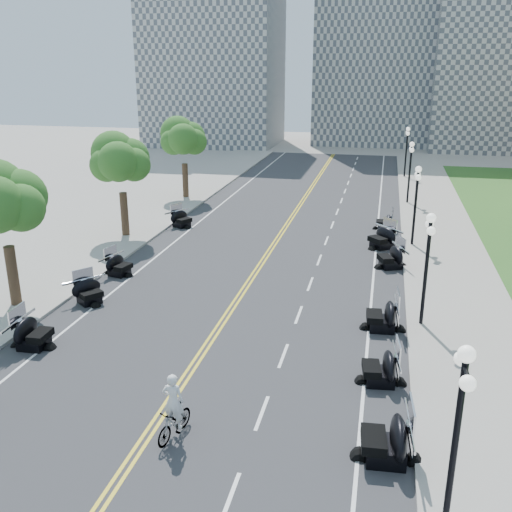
# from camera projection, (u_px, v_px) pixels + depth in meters

# --- Properties ---
(ground) EXTENTS (160.00, 160.00, 0.00)m
(ground) POSITION_uv_depth(u_px,v_px,m) (206.00, 347.00, 23.12)
(ground) COLOR gray
(road) EXTENTS (16.00, 90.00, 0.01)m
(road) POSITION_uv_depth(u_px,v_px,m) (259.00, 267.00, 32.37)
(road) COLOR #333335
(road) RESTS_ON ground
(centerline_yellow_a) EXTENTS (0.12, 90.00, 0.00)m
(centerline_yellow_a) POSITION_uv_depth(u_px,v_px,m) (257.00, 267.00, 32.39)
(centerline_yellow_a) COLOR yellow
(centerline_yellow_a) RESTS_ON road
(centerline_yellow_b) EXTENTS (0.12, 90.00, 0.00)m
(centerline_yellow_b) POSITION_uv_depth(u_px,v_px,m) (261.00, 267.00, 32.34)
(centerline_yellow_b) COLOR yellow
(centerline_yellow_b) RESTS_ON road
(edge_line_north) EXTENTS (0.12, 90.00, 0.00)m
(edge_line_north) POSITION_uv_depth(u_px,v_px,m) (373.00, 276.00, 31.03)
(edge_line_north) COLOR white
(edge_line_north) RESTS_ON road
(edge_line_south) EXTENTS (0.12, 90.00, 0.00)m
(edge_line_south) POSITION_uv_depth(u_px,v_px,m) (153.00, 259.00, 33.71)
(edge_line_south) COLOR white
(edge_line_south) RESTS_ON road
(lane_dash_4) EXTENTS (0.12, 2.00, 0.00)m
(lane_dash_4) POSITION_uv_depth(u_px,v_px,m) (230.00, 498.00, 15.04)
(lane_dash_4) COLOR white
(lane_dash_4) RESTS_ON road
(lane_dash_5) EXTENTS (0.12, 2.00, 0.00)m
(lane_dash_5) POSITION_uv_depth(u_px,v_px,m) (262.00, 413.00, 18.74)
(lane_dash_5) COLOR white
(lane_dash_5) RESTS_ON road
(lane_dash_6) EXTENTS (0.12, 2.00, 0.00)m
(lane_dash_6) POSITION_uv_depth(u_px,v_px,m) (283.00, 356.00, 22.44)
(lane_dash_6) COLOR white
(lane_dash_6) RESTS_ON road
(lane_dash_7) EXTENTS (0.12, 2.00, 0.00)m
(lane_dash_7) POSITION_uv_depth(u_px,v_px,m) (299.00, 315.00, 26.14)
(lane_dash_7) COLOR white
(lane_dash_7) RESTS_ON road
(lane_dash_8) EXTENTS (0.12, 2.00, 0.00)m
(lane_dash_8) POSITION_uv_depth(u_px,v_px,m) (310.00, 284.00, 29.85)
(lane_dash_8) COLOR white
(lane_dash_8) RESTS_ON road
(lane_dash_9) EXTENTS (0.12, 2.00, 0.00)m
(lane_dash_9) POSITION_uv_depth(u_px,v_px,m) (319.00, 260.00, 33.55)
(lane_dash_9) COLOR white
(lane_dash_9) RESTS_ON road
(lane_dash_10) EXTENTS (0.12, 2.00, 0.00)m
(lane_dash_10) POSITION_uv_depth(u_px,v_px,m) (326.00, 241.00, 37.25)
(lane_dash_10) COLOR white
(lane_dash_10) RESTS_ON road
(lane_dash_11) EXTENTS (0.12, 2.00, 0.00)m
(lane_dash_11) POSITION_uv_depth(u_px,v_px,m) (332.00, 225.00, 40.95)
(lane_dash_11) COLOR white
(lane_dash_11) RESTS_ON road
(lane_dash_12) EXTENTS (0.12, 2.00, 0.00)m
(lane_dash_12) POSITION_uv_depth(u_px,v_px,m) (337.00, 212.00, 44.65)
(lane_dash_12) COLOR white
(lane_dash_12) RESTS_ON road
(lane_dash_13) EXTENTS (0.12, 2.00, 0.00)m
(lane_dash_13) POSITION_uv_depth(u_px,v_px,m) (341.00, 201.00, 48.35)
(lane_dash_13) COLOR white
(lane_dash_13) RESTS_ON road
(lane_dash_14) EXTENTS (0.12, 2.00, 0.00)m
(lane_dash_14) POSITION_uv_depth(u_px,v_px,m) (345.00, 191.00, 52.05)
(lane_dash_14) COLOR white
(lane_dash_14) RESTS_ON road
(lane_dash_15) EXTENTS (0.12, 2.00, 0.00)m
(lane_dash_15) POSITION_uv_depth(u_px,v_px,m) (348.00, 183.00, 55.75)
(lane_dash_15) COLOR white
(lane_dash_15) RESTS_ON road
(lane_dash_16) EXTENTS (0.12, 2.00, 0.00)m
(lane_dash_16) POSITION_uv_depth(u_px,v_px,m) (351.00, 176.00, 59.45)
(lane_dash_16) COLOR white
(lane_dash_16) RESTS_ON road
(lane_dash_17) EXTENTS (0.12, 2.00, 0.00)m
(lane_dash_17) POSITION_uv_depth(u_px,v_px,m) (353.00, 169.00, 63.15)
(lane_dash_17) COLOR white
(lane_dash_17) RESTS_ON road
(lane_dash_18) EXTENTS (0.12, 2.00, 0.00)m
(lane_dash_18) POSITION_uv_depth(u_px,v_px,m) (355.00, 163.00, 66.86)
(lane_dash_18) COLOR white
(lane_dash_18) RESTS_ON road
(lane_dash_19) EXTENTS (0.12, 2.00, 0.00)m
(lane_dash_19) POSITION_uv_depth(u_px,v_px,m) (357.00, 158.00, 70.56)
(lane_dash_19) COLOR white
(lane_dash_19) RESTS_ON road
(sidewalk_north) EXTENTS (5.00, 90.00, 0.15)m
(sidewalk_north) POSITION_uv_depth(u_px,v_px,m) (452.00, 280.00, 30.15)
(sidewalk_north) COLOR #9E9991
(sidewalk_north) RESTS_ON ground
(sidewalk_south) EXTENTS (5.00, 90.00, 0.15)m
(sidewalk_south) POSITION_uv_depth(u_px,v_px,m) (90.00, 253.00, 34.55)
(sidewalk_south) COLOR #9E9991
(sidewalk_south) RESTS_ON ground
(distant_block_a) EXTENTS (18.00, 14.00, 26.00)m
(distant_block_a) POSITION_uv_depth(u_px,v_px,m) (214.00, 50.00, 80.14)
(distant_block_a) COLOR gray
(distant_block_a) RESTS_ON ground
(distant_block_b) EXTENTS (16.00, 12.00, 30.00)m
(distant_block_b) POSITION_uv_depth(u_px,v_px,m) (375.00, 35.00, 80.45)
(distant_block_b) COLOR gray
(distant_block_b) RESTS_ON ground
(distant_block_c) EXTENTS (20.00, 14.00, 22.00)m
(distant_block_c) POSITION_uv_depth(u_px,v_px,m) (512.00, 65.00, 75.17)
(distant_block_c) COLOR gray
(distant_block_c) RESTS_ON ground
(street_lamp_1) EXTENTS (0.50, 1.20, 4.90)m
(street_lamp_1) POSITION_uv_depth(u_px,v_px,m) (455.00, 444.00, 13.09)
(street_lamp_1) COLOR black
(street_lamp_1) RESTS_ON sidewalk_north
(street_lamp_2) EXTENTS (0.50, 1.20, 4.90)m
(street_lamp_2) POSITION_uv_depth(u_px,v_px,m) (426.00, 270.00, 24.19)
(street_lamp_2) COLOR black
(street_lamp_2) RESTS_ON sidewalk_north
(street_lamp_3) EXTENTS (0.50, 1.20, 4.90)m
(street_lamp_3) POSITION_uv_depth(u_px,v_px,m) (415.00, 206.00, 35.30)
(street_lamp_3) COLOR black
(street_lamp_3) RESTS_ON sidewalk_north
(street_lamp_4) EXTENTS (0.50, 1.20, 4.90)m
(street_lamp_4) POSITION_uv_depth(u_px,v_px,m) (410.00, 173.00, 46.40)
(street_lamp_4) COLOR black
(street_lamp_4) RESTS_ON sidewalk_north
(street_lamp_5) EXTENTS (0.50, 1.20, 4.90)m
(street_lamp_5) POSITION_uv_depth(u_px,v_px,m) (406.00, 152.00, 57.50)
(street_lamp_5) COLOR black
(street_lamp_5) RESTS_ON sidewalk_north
(tree_2) EXTENTS (4.80, 4.80, 9.20)m
(tree_2) POSITION_uv_depth(u_px,v_px,m) (3.00, 209.00, 25.56)
(tree_2) COLOR #235619
(tree_2) RESTS_ON sidewalk_south
(tree_3) EXTENTS (4.80, 4.80, 9.20)m
(tree_3) POSITION_uv_depth(u_px,v_px,m) (121.00, 166.00, 36.66)
(tree_3) COLOR #235619
(tree_3) RESTS_ON sidewalk_south
(tree_4) EXTENTS (4.80, 4.80, 9.20)m
(tree_4) POSITION_uv_depth(u_px,v_px,m) (184.00, 143.00, 47.77)
(tree_4) COLOR #235619
(tree_4) RESTS_ON sidewalk_south
(motorcycle_n_4) EXTENTS (2.39, 2.39, 1.56)m
(motorcycle_n_4) POSITION_uv_depth(u_px,v_px,m) (386.00, 437.00, 16.29)
(motorcycle_n_4) COLOR black
(motorcycle_n_4) RESTS_ON road
(motorcycle_n_5) EXTENTS (2.19, 2.19, 1.38)m
(motorcycle_n_5) POSITION_uv_depth(u_px,v_px,m) (380.00, 366.00, 20.32)
(motorcycle_n_5) COLOR black
(motorcycle_n_5) RESTS_ON road
(motorcycle_n_6) EXTENTS (2.24, 2.24, 1.47)m
(motorcycle_n_6) POSITION_uv_depth(u_px,v_px,m) (382.00, 314.00, 24.47)
(motorcycle_n_6) COLOR black
(motorcycle_n_6) RESTS_ON road
(motorcycle_n_8) EXTENTS (2.66, 2.66, 1.43)m
(motorcycle_n_8) POSITION_uv_depth(u_px,v_px,m) (391.00, 256.00, 32.04)
(motorcycle_n_8) COLOR black
(motorcycle_n_8) RESTS_ON road
(motorcycle_n_9) EXTENTS (3.01, 3.01, 1.49)m
(motorcycle_n_9) POSITION_uv_depth(u_px,v_px,m) (382.00, 237.00, 35.53)
(motorcycle_n_9) COLOR black
(motorcycle_n_9) RESTS_ON road
(motorcycle_n_10) EXTENTS (1.78, 1.78, 1.24)m
(motorcycle_n_10) POSITION_uv_depth(u_px,v_px,m) (385.00, 221.00, 39.64)
(motorcycle_n_10) COLOR black
(motorcycle_n_10) RESTS_ON road
(motorcycle_s_5) EXTENTS (2.11, 2.11, 1.42)m
(motorcycle_s_5) POSITION_uv_depth(u_px,v_px,m) (33.00, 331.00, 22.91)
(motorcycle_s_5) COLOR black
(motorcycle_s_5) RESTS_ON road
(motorcycle_s_6) EXTENTS (2.59, 2.59, 1.30)m
(motorcycle_s_6) POSITION_uv_depth(u_px,v_px,m) (89.00, 290.00, 27.27)
(motorcycle_s_6) COLOR black
(motorcycle_s_6) RESTS_ON road
(motorcycle_s_7) EXTENTS (2.18, 2.18, 1.28)m
(motorcycle_s_7) POSITION_uv_depth(u_px,v_px,m) (119.00, 264.00, 30.93)
(motorcycle_s_7) COLOR black
(motorcycle_s_7) RESTS_ON road
(motorcycle_s_9) EXTENTS (2.56, 2.56, 1.31)m
(motorcycle_s_9) POSITION_uv_depth(u_px,v_px,m) (182.00, 218.00, 40.29)
(motorcycle_s_9) COLOR black
(motorcycle_s_9) RESTS_ON road
(bicycle) EXTENTS (0.90, 1.81, 1.05)m
(bicycle) POSITION_uv_depth(u_px,v_px,m) (174.00, 422.00, 17.37)
(bicycle) COLOR #A51414
(bicycle) RESTS_ON road
(cyclist_rider) EXTENTS (0.67, 0.44, 1.83)m
(cyclist_rider) POSITION_uv_depth(u_px,v_px,m) (172.00, 381.00, 16.92)
(cyclist_rider) COLOR silver
(cyclist_rider) RESTS_ON bicycle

